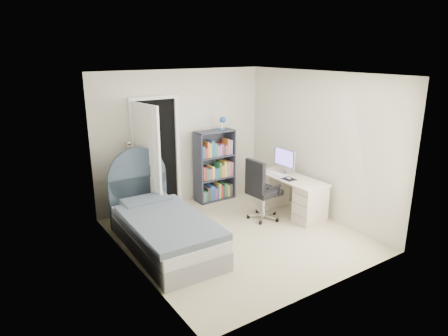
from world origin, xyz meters
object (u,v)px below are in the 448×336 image
nightstand (128,201)px  bookcase (215,169)px  office_chair (261,187)px  bed (163,228)px  desk (290,193)px  floor_lamp (130,186)px

nightstand → bookcase: (1.80, 0.09, 0.24)m
office_chair → bookcase: bearing=94.9°
bed → office_chair: bearing=-1.0°
desk → office_chair: (-0.65, 0.05, 0.23)m
bed → office_chair: 1.83m
desk → floor_lamp: bearing=149.3°
nightstand → desk: (2.56, -1.23, -0.01)m
nightstand → office_chair: (1.91, -1.18, 0.21)m
desk → nightstand: bearing=154.3°
floor_lamp → office_chair: (1.79, -1.40, 0.04)m
bed → nightstand: bed is taller
nightstand → bed: bearing=-84.8°
floor_lamp → office_chair: 2.27m
bed → floor_lamp: bearing=89.2°
office_chair → nightstand: bearing=148.4°
bed → desk: bearing=-1.9°
desk → office_chair: bearing=175.4°
bed → desk: size_ratio=1.59×
floor_lamp → office_chair: size_ratio=1.25×
bed → bookcase: bearing=35.9°
nightstand → office_chair: size_ratio=0.54×
bed → office_chair: size_ratio=2.02×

